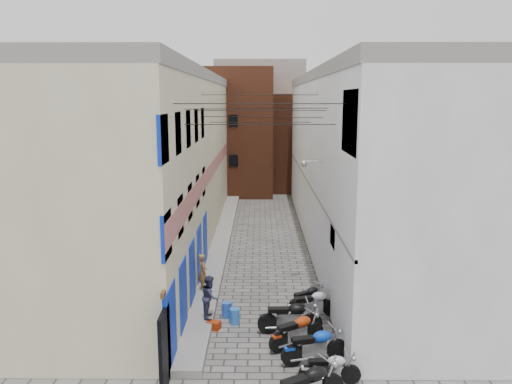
{
  "coord_description": "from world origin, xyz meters",
  "views": [
    {
      "loc": [
        -0.01,
        -12.59,
        7.65
      ],
      "look_at": [
        -0.19,
        12.14,
        3.0
      ],
      "focal_mm": 35.0,
      "sensor_mm": 36.0,
      "label": 1
    }
  ],
  "objects_px": {
    "person_b": "(210,297)",
    "water_jug_near": "(235,316)",
    "motorcycle_b": "(330,367)",
    "motorcycle_e": "(290,315)",
    "water_jug_far": "(227,310)",
    "red_crate": "(214,325)",
    "motorcycle_g": "(308,296)",
    "motorcycle_a": "(308,384)",
    "motorcycle_f": "(313,303)",
    "person_a": "(203,272)",
    "motorcycle_c": "(315,344)",
    "motorcycle_d": "(297,329)"
  },
  "relations": [
    {
      "from": "person_b",
      "to": "water_jug_near",
      "type": "height_order",
      "value": "person_b"
    },
    {
      "from": "motorcycle_b",
      "to": "motorcycle_e",
      "type": "relative_size",
      "value": 0.79
    },
    {
      "from": "water_jug_far",
      "to": "red_crate",
      "type": "height_order",
      "value": "water_jug_far"
    },
    {
      "from": "motorcycle_g",
      "to": "motorcycle_a",
      "type": "bearing_deg",
      "value": -39.13
    },
    {
      "from": "motorcycle_f",
      "to": "person_a",
      "type": "height_order",
      "value": "person_a"
    },
    {
      "from": "motorcycle_c",
      "to": "water_jug_near",
      "type": "height_order",
      "value": "motorcycle_c"
    },
    {
      "from": "motorcycle_a",
      "to": "person_b",
      "type": "xyz_separation_m",
      "value": [
        -2.91,
        4.71,
        0.36
      ]
    },
    {
      "from": "person_a",
      "to": "water_jug_far",
      "type": "relative_size",
      "value": 2.68
    },
    {
      "from": "motorcycle_a",
      "to": "red_crate",
      "type": "relative_size",
      "value": 5.05
    },
    {
      "from": "motorcycle_g",
      "to": "person_a",
      "type": "height_order",
      "value": "person_a"
    },
    {
      "from": "motorcycle_g",
      "to": "motorcycle_f",
      "type": "bearing_deg",
      "value": -25.67
    },
    {
      "from": "person_a",
      "to": "motorcycle_c",
      "type": "bearing_deg",
      "value": -161.62
    },
    {
      "from": "red_crate",
      "to": "motorcycle_g",
      "type": "bearing_deg",
      "value": 25.62
    },
    {
      "from": "person_a",
      "to": "person_b",
      "type": "xyz_separation_m",
      "value": [
        0.53,
        -2.54,
        0.02
      ]
    },
    {
      "from": "water_jug_far",
      "to": "person_a",
      "type": "bearing_deg",
      "value": 117.98
    },
    {
      "from": "motorcycle_d",
      "to": "person_a",
      "type": "distance_m",
      "value": 5.37
    },
    {
      "from": "motorcycle_c",
      "to": "person_a",
      "type": "height_order",
      "value": "person_a"
    },
    {
      "from": "person_a",
      "to": "motorcycle_b",
      "type": "bearing_deg",
      "value": -164.85
    },
    {
      "from": "red_crate",
      "to": "person_b",
      "type": "bearing_deg",
      "value": 110.75
    },
    {
      "from": "motorcycle_a",
      "to": "motorcycle_b",
      "type": "xyz_separation_m",
      "value": [
        0.69,
        1.06,
        -0.14
      ]
    },
    {
      "from": "motorcycle_f",
      "to": "person_a",
      "type": "distance_m",
      "value": 4.64
    },
    {
      "from": "motorcycle_e",
      "to": "motorcycle_a",
      "type": "bearing_deg",
      "value": 0.11
    },
    {
      "from": "person_a",
      "to": "red_crate",
      "type": "xyz_separation_m",
      "value": [
        0.68,
        -2.94,
        -0.84
      ]
    },
    {
      "from": "water_jug_near",
      "to": "water_jug_far",
      "type": "bearing_deg",
      "value": 119.71
    },
    {
      "from": "motorcycle_b",
      "to": "water_jug_far",
      "type": "xyz_separation_m",
      "value": [
        -3.08,
        4.21,
        -0.22
      ]
    },
    {
      "from": "motorcycle_a",
      "to": "person_a",
      "type": "xyz_separation_m",
      "value": [
        -3.44,
        7.25,
        0.34
      ]
    },
    {
      "from": "motorcycle_f",
      "to": "water_jug_near",
      "type": "relative_size",
      "value": 3.74
    },
    {
      "from": "motorcycle_c",
      "to": "motorcycle_e",
      "type": "bearing_deg",
      "value": -177.15
    },
    {
      "from": "motorcycle_c",
      "to": "water_jug_far",
      "type": "relative_size",
      "value": 3.82
    },
    {
      "from": "person_a",
      "to": "water_jug_near",
      "type": "bearing_deg",
      "value": -170.23
    },
    {
      "from": "motorcycle_c",
      "to": "water_jug_near",
      "type": "relative_size",
      "value": 3.78
    },
    {
      "from": "motorcycle_b",
      "to": "motorcycle_f",
      "type": "relative_size",
      "value": 0.84
    },
    {
      "from": "motorcycle_b",
      "to": "red_crate",
      "type": "bearing_deg",
      "value": -133.63
    },
    {
      "from": "motorcycle_g",
      "to": "motorcycle_d",
      "type": "bearing_deg",
      "value": -46.05
    },
    {
      "from": "motorcycle_e",
      "to": "water_jug_near",
      "type": "distance_m",
      "value": 2.02
    },
    {
      "from": "motorcycle_e",
      "to": "water_jug_near",
      "type": "xyz_separation_m",
      "value": [
        -1.87,
        0.68,
        -0.35
      ]
    },
    {
      "from": "person_b",
      "to": "water_jug_far",
      "type": "height_order",
      "value": "person_b"
    },
    {
      "from": "motorcycle_e",
      "to": "motorcycle_c",
      "type": "bearing_deg",
      "value": 15.06
    },
    {
      "from": "motorcycle_a",
      "to": "motorcycle_e",
      "type": "relative_size",
      "value": 1.01
    },
    {
      "from": "motorcycle_b",
      "to": "person_b",
      "type": "bearing_deg",
      "value": -135.71
    },
    {
      "from": "motorcycle_e",
      "to": "motorcycle_f",
      "type": "xyz_separation_m",
      "value": [
        0.88,
        1.11,
        -0.03
      ]
    },
    {
      "from": "person_a",
      "to": "motorcycle_e",
      "type": "bearing_deg",
      "value": -153.33
    },
    {
      "from": "person_a",
      "to": "motorcycle_f",
      "type": "bearing_deg",
      "value": -135.56
    },
    {
      "from": "motorcycle_a",
      "to": "water_jug_far",
      "type": "height_order",
      "value": "motorcycle_a"
    },
    {
      "from": "water_jug_near",
      "to": "red_crate",
      "type": "bearing_deg",
      "value": -149.03
    },
    {
      "from": "red_crate",
      "to": "water_jug_near",
      "type": "bearing_deg",
      "value": 30.97
    },
    {
      "from": "motorcycle_d",
      "to": "motorcycle_f",
      "type": "xyz_separation_m",
      "value": [
        0.73,
        2.04,
        0.01
      ]
    },
    {
      "from": "motorcycle_e",
      "to": "red_crate",
      "type": "distance_m",
      "value": 2.61
    },
    {
      "from": "motorcycle_b",
      "to": "person_b",
      "type": "relative_size",
      "value": 1.15
    },
    {
      "from": "motorcycle_c",
      "to": "person_b",
      "type": "height_order",
      "value": "person_b"
    }
  ]
}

